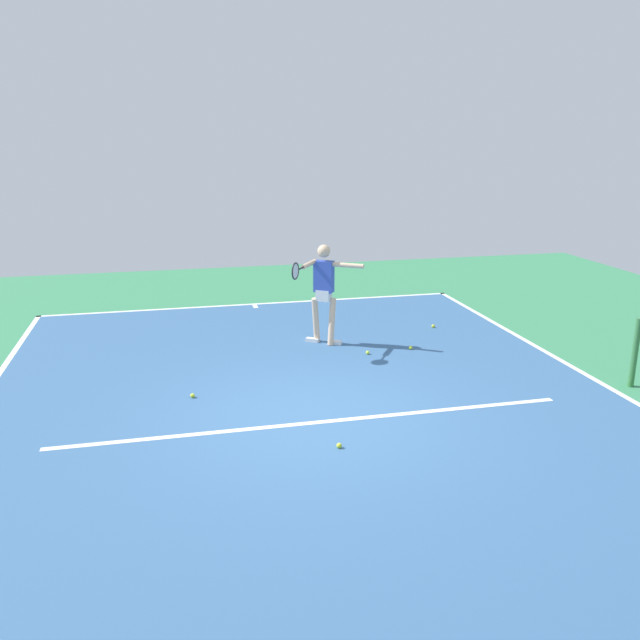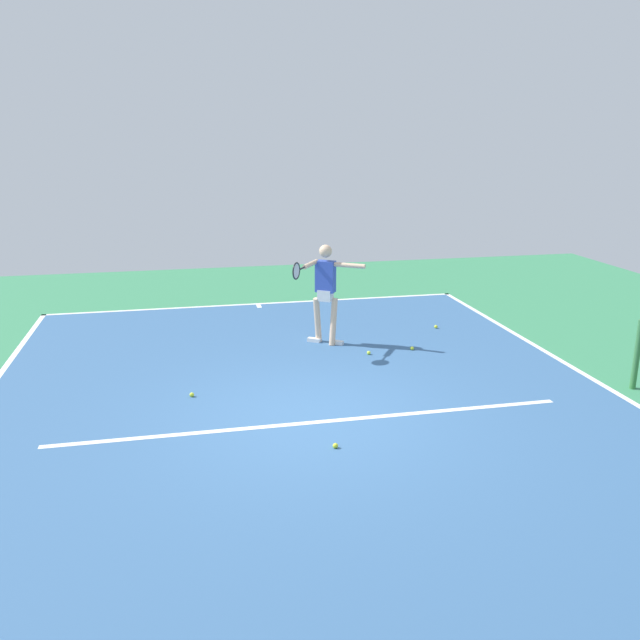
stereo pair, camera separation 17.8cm
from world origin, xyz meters
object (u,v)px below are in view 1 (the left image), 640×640
at_px(tennis_player, 323,287).
at_px(tennis_ball_centre_court, 368,353).
at_px(tennis_ball_far_corner, 433,326).
at_px(tennis_ball_by_baseline, 339,446).
at_px(tennis_ball_by_sideline, 193,396).
at_px(tennis_ball_near_player, 411,348).
at_px(net_post, 635,353).

distance_m(tennis_player, tennis_ball_centre_court, 1.42).
relative_size(tennis_ball_centre_court, tennis_ball_far_corner, 1.00).
xyz_separation_m(tennis_ball_by_baseline, tennis_ball_by_sideline, (1.67, -2.01, 0.00)).
bearing_deg(tennis_ball_near_player, tennis_ball_by_baseline, 56.98).
relative_size(tennis_ball_by_baseline, tennis_ball_near_player, 1.00).
height_order(net_post, tennis_ball_by_baseline, net_post).
bearing_deg(tennis_ball_by_sideline, net_post, 170.82).
height_order(tennis_player, tennis_ball_near_player, tennis_player).
xyz_separation_m(tennis_ball_by_baseline, tennis_ball_near_player, (-2.20, -3.39, 0.00)).
bearing_deg(tennis_ball_far_corner, tennis_ball_centre_court, 36.04).
bearing_deg(tennis_ball_by_baseline, tennis_ball_far_corner, -124.33).
bearing_deg(tennis_ball_near_player, net_post, 137.19).
relative_size(tennis_ball_near_player, tennis_ball_far_corner, 1.00).
distance_m(net_post, tennis_ball_by_baseline, 4.94).
height_order(tennis_ball_by_baseline, tennis_ball_far_corner, same).
relative_size(tennis_ball_by_baseline, tennis_ball_centre_court, 1.00).
height_order(net_post, tennis_ball_by_sideline, net_post).
bearing_deg(tennis_ball_by_sideline, tennis_player, -139.88).
bearing_deg(tennis_ball_far_corner, tennis_ball_near_player, 52.15).
height_order(tennis_ball_centre_court, tennis_ball_far_corner, same).
xyz_separation_m(net_post, tennis_ball_far_corner, (1.69, -3.61, -0.50)).
height_order(tennis_player, tennis_ball_by_baseline, tennis_player).
xyz_separation_m(tennis_ball_by_sideline, tennis_ball_centre_court, (-3.05, -1.29, 0.00)).
height_order(tennis_ball_by_sideline, tennis_ball_centre_court, same).
relative_size(net_post, tennis_player, 0.59).
height_order(net_post, tennis_ball_centre_court, net_post).
distance_m(net_post, tennis_ball_far_corner, 4.02).
distance_m(tennis_player, tennis_ball_by_sideline, 3.35).
distance_m(net_post, tennis_ball_near_player, 3.60).
bearing_deg(tennis_ball_centre_court, tennis_ball_near_player, -174.22).
relative_size(net_post, tennis_ball_near_player, 16.21).
distance_m(tennis_ball_centre_court, tennis_ball_near_player, 0.83).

